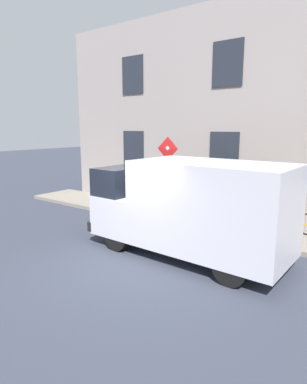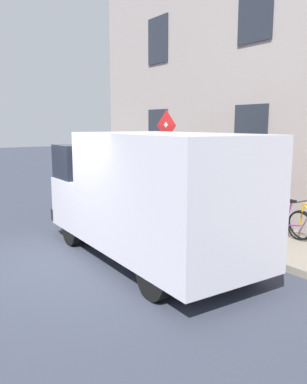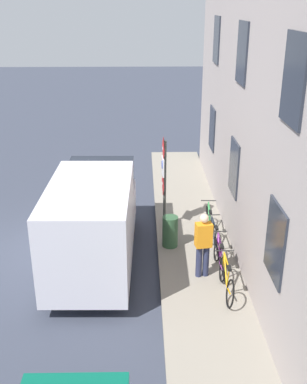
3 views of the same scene
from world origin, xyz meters
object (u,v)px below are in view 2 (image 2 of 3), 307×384
at_px(bicycle_purple, 281,219).
at_px(bicycle_green, 220,204).
at_px(bicycle_black, 248,211).
at_px(delivery_van, 148,194).
at_px(pedestrian, 278,199).
at_px(litter_bin, 204,212).
at_px(sign_post_stacked, 166,155).

height_order(bicycle_purple, bicycle_green, same).
bearing_deg(bicycle_purple, bicycle_black, 1.05).
bearing_deg(delivery_van, pedestrian, -106.52).
xyz_separation_m(bicycle_green, litter_bin, (-1.20, -0.71, 0.08)).
distance_m(delivery_van, bicycle_black, 3.38).
distance_m(bicycle_purple, litter_bin, 1.78).
height_order(bicycle_purple, bicycle_black, same).
bearing_deg(litter_bin, pedestrian, -65.33).
distance_m(bicycle_black, pedestrian, 1.47).
height_order(bicycle_green, pedestrian, pedestrian).
bearing_deg(pedestrian, litter_bin, 15.10).
xyz_separation_m(delivery_van, pedestrian, (2.78, -0.89, -0.26)).
xyz_separation_m(sign_post_stacked, delivery_van, (-1.90, -2.01, -0.54)).
bearing_deg(bicycle_green, bicycle_black, -176.88).
relative_size(pedestrian, litter_bin, 1.91).
xyz_separation_m(sign_post_stacked, bicycle_green, (1.35, -0.61, -1.36)).
distance_m(sign_post_stacked, pedestrian, 3.13).
distance_m(delivery_van, litter_bin, 2.29).
xyz_separation_m(sign_post_stacked, litter_bin, (0.15, -1.32, -1.28)).
xyz_separation_m(delivery_van, bicycle_green, (3.25, 1.40, -0.82)).
distance_m(delivery_van, bicycle_green, 3.64).
height_order(delivery_van, pedestrian, delivery_van).
height_order(sign_post_stacked, bicycle_green, sign_post_stacked).
bearing_deg(bicycle_black, litter_bin, 73.98).
relative_size(sign_post_stacked, delivery_van, 0.51).
bearing_deg(bicycle_purple, bicycle_green, 1.02).
bearing_deg(bicycle_green, bicycle_purple, -176.85).
relative_size(delivery_van, bicycle_green, 3.13).
relative_size(sign_post_stacked, litter_bin, 3.06).
relative_size(bicycle_black, litter_bin, 1.90).
bearing_deg(sign_post_stacked, litter_bin, -83.58).
bearing_deg(bicycle_green, pedestrian, 171.31).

